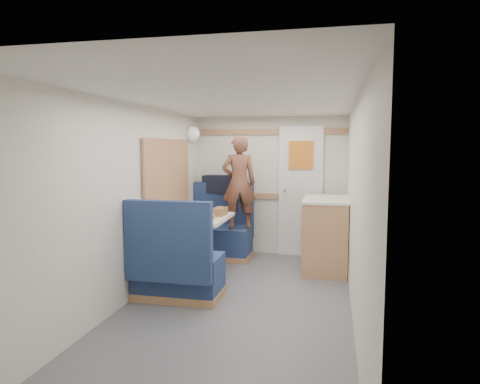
% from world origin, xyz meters
% --- Properties ---
extents(floor, '(4.50, 4.50, 0.00)m').
position_xyz_m(floor, '(0.00, 0.00, 0.00)').
color(floor, '#515156').
rests_on(floor, ground).
extents(ceiling, '(4.50, 4.50, 0.00)m').
position_xyz_m(ceiling, '(0.00, 0.00, 2.00)').
color(ceiling, silver).
rests_on(ceiling, wall_back).
extents(wall_back, '(2.20, 0.02, 2.00)m').
position_xyz_m(wall_back, '(0.00, 2.25, 1.00)').
color(wall_back, silver).
rests_on(wall_back, floor).
extents(wall_left, '(0.02, 4.50, 2.00)m').
position_xyz_m(wall_left, '(-1.10, 0.00, 1.00)').
color(wall_left, silver).
rests_on(wall_left, floor).
extents(wall_right, '(0.02, 4.50, 2.00)m').
position_xyz_m(wall_right, '(1.10, 0.00, 1.00)').
color(wall_right, silver).
rests_on(wall_right, floor).
extents(oak_trim_low, '(2.15, 0.02, 0.08)m').
position_xyz_m(oak_trim_low, '(0.00, 2.23, 0.85)').
color(oak_trim_low, '#9C6A46').
rests_on(oak_trim_low, wall_back).
extents(oak_trim_high, '(2.15, 0.02, 0.08)m').
position_xyz_m(oak_trim_high, '(0.00, 2.23, 1.78)').
color(oak_trim_high, '#9C6A46').
rests_on(oak_trim_high, wall_back).
extents(side_window, '(0.04, 1.30, 0.72)m').
position_xyz_m(side_window, '(-1.08, 1.00, 1.25)').
color(side_window, '#9CA88F').
rests_on(side_window, wall_left).
extents(rear_door, '(0.62, 0.12, 1.86)m').
position_xyz_m(rear_door, '(0.45, 2.22, 0.97)').
color(rear_door, white).
rests_on(rear_door, wall_back).
extents(dinette_table, '(0.62, 0.92, 0.72)m').
position_xyz_m(dinette_table, '(-0.65, 1.00, 0.57)').
color(dinette_table, white).
rests_on(dinette_table, floor).
extents(bench_far, '(0.90, 0.59, 1.05)m').
position_xyz_m(bench_far, '(-0.65, 1.86, 0.30)').
color(bench_far, '#162648').
rests_on(bench_far, floor).
extents(bench_near, '(0.90, 0.59, 1.05)m').
position_xyz_m(bench_near, '(-0.65, 0.14, 0.30)').
color(bench_near, '#162648').
rests_on(bench_near, floor).
extents(ledge, '(0.90, 0.14, 0.04)m').
position_xyz_m(ledge, '(-0.65, 2.12, 0.88)').
color(ledge, '#9C6A46').
rests_on(ledge, bench_far).
extents(dome_light, '(0.20, 0.20, 0.20)m').
position_xyz_m(dome_light, '(-1.04, 1.85, 1.75)').
color(dome_light, white).
rests_on(dome_light, wall_left).
extents(galley_counter, '(0.57, 0.92, 0.92)m').
position_xyz_m(galley_counter, '(0.82, 1.55, 0.47)').
color(galley_counter, '#9C6A46').
rests_on(galley_counter, floor).
extents(person, '(0.53, 0.43, 1.27)m').
position_xyz_m(person, '(-0.34, 1.73, 1.08)').
color(person, brown).
rests_on(person, bench_far).
extents(duffel_bag, '(0.56, 0.34, 0.25)m').
position_xyz_m(duffel_bag, '(-0.69, 2.12, 1.03)').
color(duffel_bag, black).
rests_on(duffel_bag, ledge).
extents(tray, '(0.27, 0.34, 0.02)m').
position_xyz_m(tray, '(-0.62, 0.65, 0.73)').
color(tray, white).
rests_on(tray, dinette_table).
extents(orange_fruit, '(0.07, 0.07, 0.07)m').
position_xyz_m(orange_fruit, '(-0.44, 0.75, 0.77)').
color(orange_fruit, '#D64B09').
rests_on(orange_fruit, tray).
extents(cheese_block, '(0.11, 0.09, 0.03)m').
position_xyz_m(cheese_block, '(-0.62, 0.78, 0.75)').
color(cheese_block, '#F1E58B').
rests_on(cheese_block, tray).
extents(wine_glass, '(0.08, 0.08, 0.17)m').
position_xyz_m(wine_glass, '(-0.77, 0.80, 0.84)').
color(wine_glass, white).
rests_on(wine_glass, dinette_table).
extents(tumbler_left, '(0.07, 0.07, 0.11)m').
position_xyz_m(tumbler_left, '(-0.88, 0.82, 0.78)').
color(tumbler_left, silver).
rests_on(tumbler_left, dinette_table).
extents(tumbler_mid, '(0.06, 0.06, 0.10)m').
position_xyz_m(tumbler_mid, '(-0.70, 1.36, 0.77)').
color(tumbler_mid, white).
rests_on(tumbler_mid, dinette_table).
extents(tumbler_right, '(0.07, 0.07, 0.11)m').
position_xyz_m(tumbler_right, '(-0.63, 1.10, 0.78)').
color(tumbler_right, silver).
rests_on(tumbler_right, dinette_table).
extents(beer_glass, '(0.06, 0.06, 0.10)m').
position_xyz_m(beer_glass, '(-0.43, 1.21, 0.77)').
color(beer_glass, brown).
rests_on(beer_glass, dinette_table).
extents(pepper_grinder, '(0.03, 0.03, 0.09)m').
position_xyz_m(pepper_grinder, '(-0.63, 1.04, 0.77)').
color(pepper_grinder, black).
rests_on(pepper_grinder, dinette_table).
extents(salt_grinder, '(0.04, 0.04, 0.10)m').
position_xyz_m(salt_grinder, '(-0.64, 0.94, 0.77)').
color(salt_grinder, silver).
rests_on(salt_grinder, dinette_table).
extents(bread_loaf, '(0.14, 0.24, 0.10)m').
position_xyz_m(bread_loaf, '(-0.45, 1.16, 0.77)').
color(bread_loaf, olive).
rests_on(bread_loaf, dinette_table).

